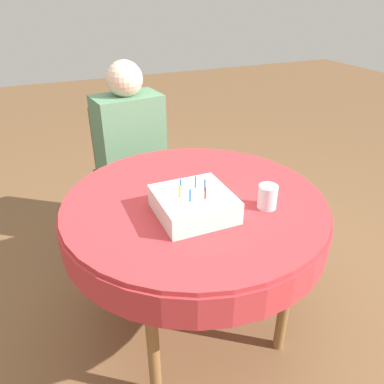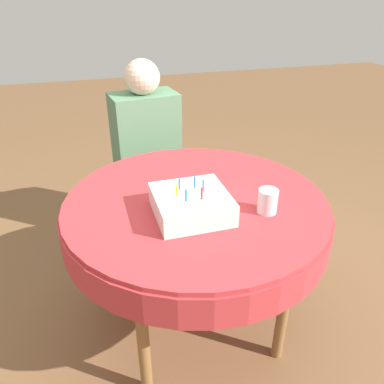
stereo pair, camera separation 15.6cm
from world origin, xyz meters
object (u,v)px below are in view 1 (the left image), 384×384
at_px(chair, 129,168).
at_px(drinking_glass, 268,197).
at_px(person, 131,139).
at_px(birthday_cake, 194,204).

relative_size(chair, drinking_glass, 8.87).
height_order(person, drinking_glass, person).
distance_m(birthday_cake, drinking_glass, 0.31).
relative_size(chair, person, 0.75).
relative_size(person, drinking_glass, 11.82).
xyz_separation_m(person, drinking_glass, (0.30, -1.03, 0.07)).
xyz_separation_m(person, birthday_cake, (0.01, -0.96, 0.07)).
relative_size(chair, birthday_cake, 3.07).
height_order(chair, birthday_cake, chair).
relative_size(birthday_cake, drinking_glass, 2.89).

